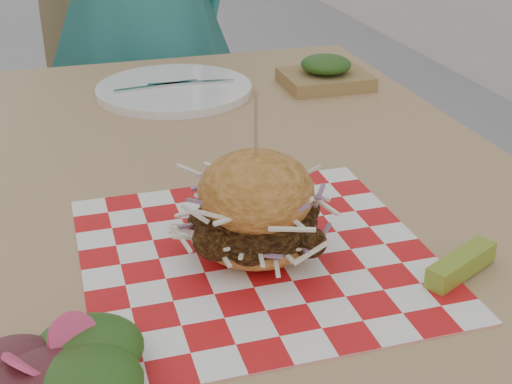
# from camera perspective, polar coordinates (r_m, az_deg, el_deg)

# --- Properties ---
(patio_table) EXTENTS (0.80, 1.20, 0.75)m
(patio_table) POSITION_cam_1_polar(r_m,az_deg,el_deg) (0.95, -2.10, -3.45)
(patio_table) COLOR tan
(patio_table) RESTS_ON ground
(patio_chair) EXTENTS (0.43, 0.44, 0.95)m
(patio_chair) POSITION_cam_1_polar(r_m,az_deg,el_deg) (1.98, -10.15, 8.47)
(patio_chair) COLOR tan
(patio_chair) RESTS_ON ground
(paper_liner) EXTENTS (0.36, 0.36, 0.00)m
(paper_liner) POSITION_cam_1_polar(r_m,az_deg,el_deg) (0.76, 0.00, -5.04)
(paper_liner) COLOR red
(paper_liner) RESTS_ON patio_table
(sandwich) EXTENTS (0.16, 0.16, 0.18)m
(sandwich) POSITION_cam_1_polar(r_m,az_deg,el_deg) (0.73, 0.00, -1.63)
(sandwich) COLOR #CC8139
(sandwich) RESTS_ON paper_liner
(pickle_spear) EXTENTS (0.09, 0.06, 0.02)m
(pickle_spear) POSITION_cam_1_polar(r_m,az_deg,el_deg) (0.75, 16.10, -5.59)
(pickle_spear) COLOR olive
(pickle_spear) RESTS_ON paper_liner
(side_salad) EXTENTS (0.14, 0.14, 0.05)m
(side_salad) POSITION_cam_1_polar(r_m,az_deg,el_deg) (0.60, -15.48, -14.13)
(side_salad) COLOR #3F1419
(side_salad) RESTS_ON patio_table
(place_setting) EXTENTS (0.27, 0.27, 0.02)m
(place_setting) POSITION_cam_1_polar(r_m,az_deg,el_deg) (1.26, -6.55, 8.16)
(place_setting) COLOR white
(place_setting) RESTS_ON patio_table
(kraft_tray) EXTENTS (0.15, 0.12, 0.06)m
(kraft_tray) POSITION_cam_1_polar(r_m,az_deg,el_deg) (1.29, 5.58, 9.39)
(kraft_tray) COLOR olive
(kraft_tray) RESTS_ON patio_table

